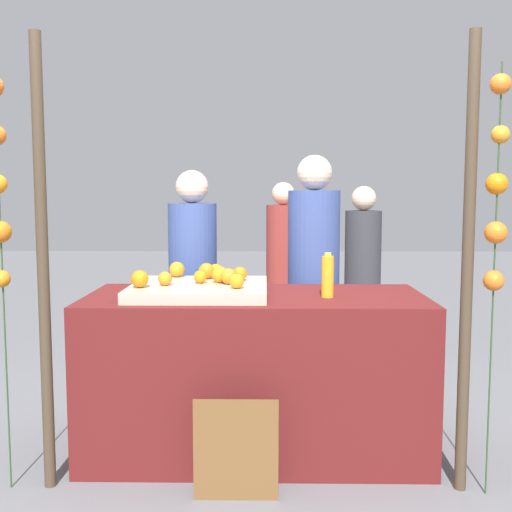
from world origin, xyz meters
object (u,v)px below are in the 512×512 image
Objects in this scene: orange_0 at (140,279)px; juice_bottle at (328,276)px; orange_1 at (220,275)px; vendor_right at (313,293)px; vendor_left at (193,299)px; stall_counter at (256,373)px; chalkboard_sign at (236,451)px.

orange_0 is 0.38× the size of juice_bottle.
vendor_right reaches higher than orange_1.
vendor_left reaches higher than orange_0.
orange_0 is at bearing -167.23° from stall_counter.
juice_bottle is 1.03m from chalkboard_sign.
vendor_left is 0.94× the size of vendor_right.
orange_1 is 0.38× the size of juice_bottle.
orange_1 is at bearing 168.35° from juice_bottle.
vendor_right is (0.46, 1.25, 0.55)m from chalkboard_sign.
chalkboard_sign is 1.44m from vendor_right.
vendor_right is at bearing 69.94° from chalkboard_sign.
orange_0 is 1.02m from chalkboard_sign.
juice_bottle reaches higher than chalkboard_sign.
juice_bottle is at bearing 3.80° from orange_0.
chalkboard_sign is (0.53, -0.43, -0.75)m from orange_0.
orange_0 is at bearing -140.36° from vendor_right.
stall_counter is at bearing -58.48° from vendor_left.
juice_bottle is at bearing -43.31° from vendor_left.
orange_1 reaches higher than stall_counter.
orange_1 is 0.98m from chalkboard_sign.
orange_0 is at bearing -102.39° from vendor_left.
stall_counter is 0.68m from juice_bottle.
stall_counter is 1.10× the size of vendor_right.
orange_1 is 0.87m from vendor_right.
vendor_left is at bearing 136.69° from juice_bottle.
orange_0 is 1.01× the size of orange_1.
orange_1 is at bearing -70.72° from vendor_left.
vendor_right reaches higher than juice_bottle.
stall_counter is 7.72× the size of juice_bottle.
juice_bottle is at bearing -10.52° from stall_counter.
juice_bottle is (0.59, -0.12, 0.01)m from orange_1.
orange_0 is 1.29m from vendor_right.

